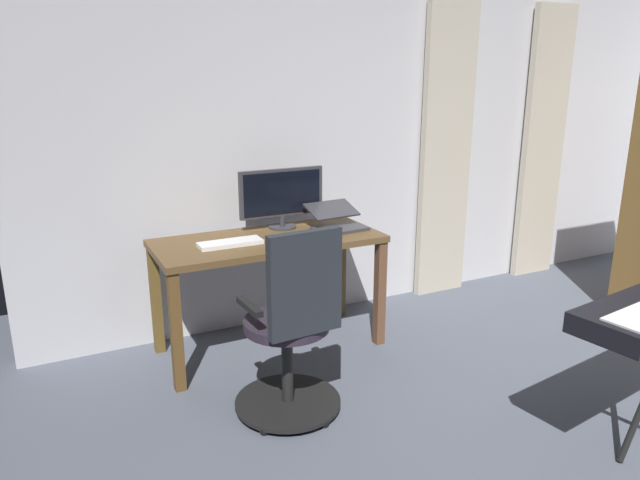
{
  "coord_description": "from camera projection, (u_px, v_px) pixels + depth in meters",
  "views": [
    {
      "loc": [
        2.57,
        0.71,
        1.73
      ],
      "look_at": [
        1.23,
        -1.95,
        0.87
      ],
      "focal_mm": 33.06,
      "sensor_mm": 36.0,
      "label": 1
    }
  ],
  "objects": [
    {
      "name": "computer_keyboard",
      "position": [
        230.0,
        243.0,
        3.46
      ],
      "size": [
        0.38,
        0.13,
        0.02
      ],
      "primitive_type": "cube",
      "color": "white",
      "rests_on": "desk"
    },
    {
      "name": "computer_monitor",
      "position": [
        282.0,
        195.0,
        3.79
      ],
      "size": [
        0.57,
        0.18,
        0.39
      ],
      "color": "#333338",
      "rests_on": "desk"
    },
    {
      "name": "back_room_partition",
      "position": [
        404.0,
        124.0,
        4.4
      ],
      "size": [
        5.53,
        0.1,
        2.68
      ],
      "primitive_type": "cube",
      "color": "silver",
      "rests_on": "ground"
    },
    {
      "name": "office_chair",
      "position": [
        293.0,
        333.0,
        2.94
      ],
      "size": [
        0.56,
        0.56,
        1.02
      ],
      "rotation": [
        0.0,
        0.0,
        3.2
      ],
      "color": "black",
      "rests_on": "ground"
    },
    {
      "name": "laptop",
      "position": [
        337.0,
        222.0,
        3.8
      ],
      "size": [
        0.35,
        0.33,
        0.16
      ],
      "rotation": [
        0.0,
        0.0,
        0.08
      ],
      "color": "#333338",
      "rests_on": "desk"
    },
    {
      "name": "desk",
      "position": [
        268.0,
        254.0,
        3.65
      ],
      "size": [
        1.39,
        0.61,
        0.74
      ],
      "color": "brown",
      "rests_on": "ground"
    },
    {
      "name": "curtain_right_panel",
      "position": [
        446.0,
        153.0,
        4.5
      ],
      "size": [
        0.44,
        0.06,
        2.24
      ],
      "primitive_type": "cube",
      "color": "beige",
      "rests_on": "ground"
    },
    {
      "name": "curtain_left_panel",
      "position": [
        543.0,
        146.0,
        4.94
      ],
      "size": [
        0.41,
        0.06,
        2.24
      ],
      "primitive_type": "cube",
      "color": "beige",
      "rests_on": "ground"
    }
  ]
}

